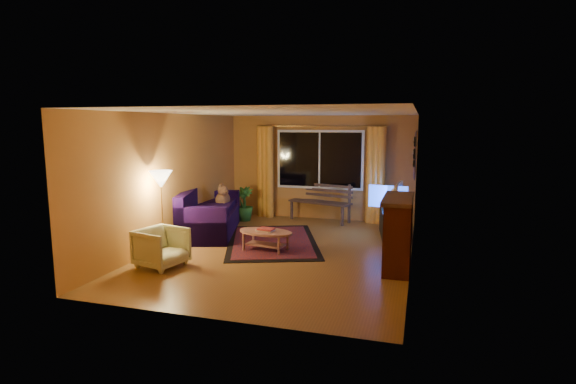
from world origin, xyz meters
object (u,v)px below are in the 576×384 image
(sofa, at_px, (210,211))
(armchair, at_px, (161,246))
(tv_console, at_px, (392,224))
(floor_lamp, at_px, (162,213))
(bench, at_px, (320,212))
(coffee_table, at_px, (266,241))

(sofa, relative_size, armchair, 3.32)
(sofa, bearing_deg, tv_console, -5.54)
(floor_lamp, bearing_deg, bench, 59.30)
(bench, relative_size, coffee_table, 1.47)
(bench, height_order, sofa, sofa)
(sofa, xyz_separation_m, tv_console, (3.74, 0.74, -0.20))
(sofa, height_order, armchair, sofa)
(armchair, height_order, coffee_table, armchair)
(armchair, bearing_deg, tv_console, -34.59)
(floor_lamp, bearing_deg, coffee_table, 22.43)
(bench, xyz_separation_m, armchair, (-1.70, -4.14, 0.12))
(sofa, distance_m, coffee_table, 1.90)
(bench, distance_m, tv_console, 2.05)
(bench, xyz_separation_m, tv_console, (1.76, -1.06, 0.05))
(floor_lamp, relative_size, coffee_table, 1.45)
(coffee_table, bearing_deg, sofa, 148.03)
(coffee_table, distance_m, tv_console, 2.76)
(bench, bearing_deg, coffee_table, -81.55)
(bench, distance_m, armchair, 4.47)
(armchair, height_order, tv_console, armchair)
(bench, xyz_separation_m, floor_lamp, (-2.07, -3.49, 0.52))
(bench, distance_m, floor_lamp, 4.09)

